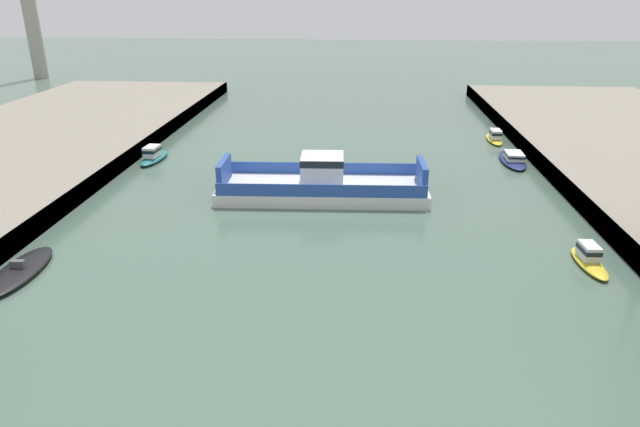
{
  "coord_description": "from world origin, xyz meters",
  "views": [
    {
      "loc": [
        2.76,
        -11.15,
        17.53
      ],
      "look_at": [
        0.0,
        27.43,
        2.0
      ],
      "focal_mm": 31.75,
      "sensor_mm": 36.0,
      "label": 1
    }
  ],
  "objects_px": {
    "moored_boat_far_right": "(495,137)",
    "moored_boat_upstream_b": "(19,271)",
    "moored_boat_mid_left": "(589,258)",
    "moored_boat_near_right": "(513,158)",
    "chain_ferry": "(322,184)",
    "moored_boat_upstream_a": "(154,155)"
  },
  "relations": [
    {
      "from": "moored_boat_upstream_a",
      "to": "moored_boat_near_right",
      "type": "bearing_deg",
      "value": 3.22
    },
    {
      "from": "moored_boat_mid_left",
      "to": "moored_boat_upstream_a",
      "type": "height_order",
      "value": "moored_boat_upstream_a"
    },
    {
      "from": "moored_boat_mid_left",
      "to": "moored_boat_far_right",
      "type": "bearing_deg",
      "value": 88.7
    },
    {
      "from": "moored_boat_mid_left",
      "to": "moored_boat_upstream_b",
      "type": "bearing_deg",
      "value": -173.84
    },
    {
      "from": "chain_ferry",
      "to": "moored_boat_near_right",
      "type": "xyz_separation_m",
      "value": [
        19.67,
        11.97,
        -0.69
      ]
    },
    {
      "from": "moored_boat_far_right",
      "to": "chain_ferry",
      "type": "bearing_deg",
      "value": -133.17
    },
    {
      "from": "moored_boat_far_right",
      "to": "moored_boat_upstream_b",
      "type": "xyz_separation_m",
      "value": [
        -38.42,
        -37.27,
        -0.29
      ]
    },
    {
      "from": "chain_ferry",
      "to": "moored_boat_far_right",
      "type": "bearing_deg",
      "value": 46.83
    },
    {
      "from": "chain_ferry",
      "to": "moored_boat_upstream_a",
      "type": "bearing_deg",
      "value": 152.67
    },
    {
      "from": "moored_boat_near_right",
      "to": "moored_boat_upstream_b",
      "type": "height_order",
      "value": "moored_boat_near_right"
    },
    {
      "from": "moored_boat_mid_left",
      "to": "moored_boat_far_right",
      "type": "xyz_separation_m",
      "value": [
        0.75,
        33.2,
        0.02
      ]
    },
    {
      "from": "moored_boat_mid_left",
      "to": "moored_boat_near_right",
      "type": "bearing_deg",
      "value": 88.15
    },
    {
      "from": "moored_boat_far_right",
      "to": "moored_boat_upstream_b",
      "type": "distance_m",
      "value": 53.52
    },
    {
      "from": "moored_boat_near_right",
      "to": "moored_boat_mid_left",
      "type": "xyz_separation_m",
      "value": [
        -0.78,
        -24.22,
        0.09
      ]
    },
    {
      "from": "moored_boat_near_right",
      "to": "moored_boat_upstream_b",
      "type": "xyz_separation_m",
      "value": [
        -38.45,
        -28.29,
        -0.18
      ]
    },
    {
      "from": "moored_boat_far_right",
      "to": "moored_boat_near_right",
      "type": "bearing_deg",
      "value": -89.82
    },
    {
      "from": "moored_boat_far_right",
      "to": "moored_boat_upstream_b",
      "type": "bearing_deg",
      "value": -135.87
    },
    {
      "from": "moored_boat_mid_left",
      "to": "moored_boat_upstream_b",
      "type": "relative_size",
      "value": 0.68
    },
    {
      "from": "chain_ferry",
      "to": "moored_boat_upstream_b",
      "type": "distance_m",
      "value": 24.89
    },
    {
      "from": "moored_boat_far_right",
      "to": "moored_boat_upstream_a",
      "type": "bearing_deg",
      "value": -163.89
    },
    {
      "from": "chain_ferry",
      "to": "moored_boat_upstream_a",
      "type": "height_order",
      "value": "chain_ferry"
    },
    {
      "from": "moored_boat_upstream_a",
      "to": "chain_ferry",
      "type": "bearing_deg",
      "value": -27.33
    }
  ]
}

